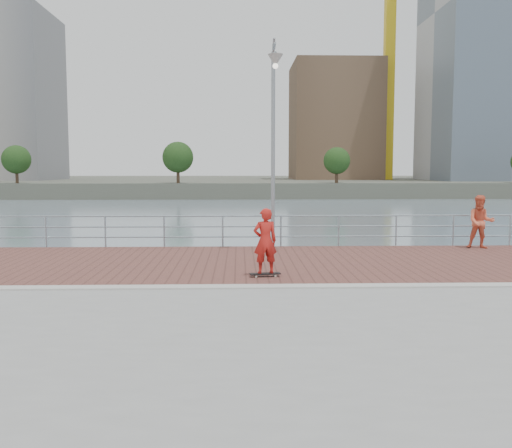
{
  "coord_description": "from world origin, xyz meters",
  "views": [
    {
      "loc": [
        -0.45,
        -12.96,
        2.76
      ],
      "look_at": [
        0.0,
        2.0,
        1.3
      ],
      "focal_mm": 40.0,
      "sensor_mm": 36.0,
      "label": 1
    }
  ],
  "objects_px": {
    "street_lamp": "(274,108)",
    "bystander": "(481,222)",
    "guardrail": "(252,227)",
    "skateboarder": "(265,241)"
  },
  "relations": [
    {
      "from": "street_lamp",
      "to": "bystander",
      "type": "relative_size",
      "value": 3.65
    },
    {
      "from": "guardrail",
      "to": "street_lamp",
      "type": "xyz_separation_m",
      "value": [
        0.71,
        -0.99,
        4.06
      ]
    },
    {
      "from": "street_lamp",
      "to": "guardrail",
      "type": "bearing_deg",
      "value": 125.81
    },
    {
      "from": "skateboarder",
      "to": "bystander",
      "type": "height_order",
      "value": "bystander"
    },
    {
      "from": "street_lamp",
      "to": "bystander",
      "type": "distance_m",
      "value": 8.1
    },
    {
      "from": "bystander",
      "to": "skateboarder",
      "type": "bearing_deg",
      "value": -129.93
    },
    {
      "from": "guardrail",
      "to": "street_lamp",
      "type": "distance_m",
      "value": 4.24
    },
    {
      "from": "street_lamp",
      "to": "skateboarder",
      "type": "relative_size",
      "value": 4.03
    },
    {
      "from": "skateboarder",
      "to": "street_lamp",
      "type": "bearing_deg",
      "value": -106.2
    },
    {
      "from": "guardrail",
      "to": "bystander",
      "type": "bearing_deg",
      "value": -5.4
    }
  ]
}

